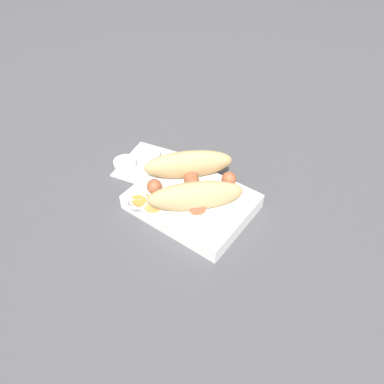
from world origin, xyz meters
The scene contains 8 objects.
ground_plane centered at (0.00, 0.00, 0.00)m, with size 3.00×3.00×0.00m, color #4C4C51.
food_tray centered at (0.00, 0.00, 0.02)m, with size 0.22×0.16×0.03m.
bread_roll centered at (-0.01, 0.01, 0.06)m, with size 0.21×0.21×0.06m.
sausage centered at (-0.01, 0.02, 0.05)m, with size 0.13×0.13×0.03m.
pickled_veggies centered at (-0.07, -0.06, 0.03)m, with size 0.08×0.07×0.00m.
napkin centered at (-0.14, 0.05, 0.00)m, with size 0.15×0.15×0.00m.
condiment_cup_near centered at (-0.16, 0.06, 0.01)m, with size 0.05×0.05×0.02m.
condiment_cup_far centered at (-0.18, 0.01, 0.01)m, with size 0.05×0.05×0.02m.
Camera 1 is at (0.29, -0.40, 0.52)m, focal length 35.00 mm.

